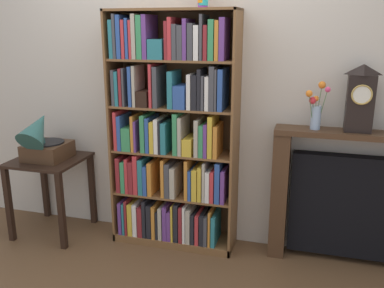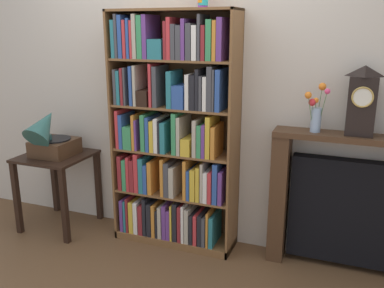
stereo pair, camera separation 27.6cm
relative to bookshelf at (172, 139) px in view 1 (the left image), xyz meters
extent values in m
cube|color=brown|center=(0.02, -0.14, -0.88)|extent=(7.91, 6.40, 0.02)
cube|color=beige|center=(0.14, 0.20, 0.45)|extent=(4.91, 0.08, 2.64)
cube|color=brown|center=(-0.47, 0.01, 0.05)|extent=(0.02, 0.31, 1.84)
cube|color=brown|center=(0.50, 0.01, 0.05)|extent=(0.02, 0.31, 1.84)
cube|color=brown|center=(0.02, 0.16, 0.05)|extent=(0.98, 0.01, 1.84)
cube|color=brown|center=(0.02, 0.01, 0.96)|extent=(0.98, 0.31, 0.02)
cube|color=brown|center=(0.02, 0.01, -0.84)|extent=(0.98, 0.31, 0.06)
cube|color=#663884|center=(-0.41, -0.03, -0.67)|extent=(0.03, 0.21, 0.27)
cube|color=teal|center=(-0.38, -0.02, -0.68)|extent=(0.02, 0.23, 0.27)
cube|color=maroon|center=(-0.36, -0.03, -0.66)|extent=(0.02, 0.21, 0.30)
cube|color=gold|center=(-0.33, -0.03, -0.67)|extent=(0.04, 0.21, 0.27)
cube|color=white|center=(-0.28, -0.01, -0.67)|extent=(0.04, 0.26, 0.27)
cube|color=maroon|center=(-0.24, -0.02, -0.68)|extent=(0.04, 0.23, 0.25)
cube|color=black|center=(-0.20, -0.01, -0.65)|extent=(0.03, 0.25, 0.31)
cube|color=black|center=(-0.16, -0.02, -0.67)|extent=(0.04, 0.24, 0.28)
cube|color=orange|center=(-0.12, -0.01, -0.67)|extent=(0.03, 0.25, 0.28)
cube|color=black|center=(-0.09, -0.02, -0.69)|extent=(0.02, 0.23, 0.23)
cube|color=#B2A893|center=(-0.07, -0.02, -0.68)|extent=(0.03, 0.22, 0.27)
cube|color=#663884|center=(-0.03, -0.01, -0.67)|extent=(0.03, 0.26, 0.29)
cube|color=#663884|center=(0.01, -0.03, -0.69)|extent=(0.03, 0.22, 0.25)
cube|color=gold|center=(0.03, -0.01, -0.66)|extent=(0.02, 0.24, 0.30)
cube|color=black|center=(0.07, -0.02, -0.65)|extent=(0.04, 0.23, 0.32)
cube|color=maroon|center=(0.10, -0.01, -0.66)|extent=(0.03, 0.24, 0.30)
cube|color=white|center=(0.13, -0.02, -0.66)|extent=(0.02, 0.23, 0.31)
cube|color=#B2A893|center=(0.16, 0.00, -0.67)|extent=(0.04, 0.26, 0.29)
cube|color=black|center=(0.20, -0.03, -0.69)|extent=(0.03, 0.21, 0.24)
cube|color=#C63338|center=(0.24, -0.03, -0.69)|extent=(0.03, 0.22, 0.25)
cube|color=black|center=(0.27, -0.02, -0.68)|extent=(0.03, 0.23, 0.25)
cube|color=#424247|center=(0.31, -0.01, -0.69)|extent=(0.03, 0.24, 0.24)
cube|color=orange|center=(0.34, -0.01, -0.67)|extent=(0.02, 0.25, 0.29)
cube|color=teal|center=(0.37, -0.01, -0.69)|extent=(0.03, 0.24, 0.25)
cube|color=brown|center=(0.02, 0.01, -0.45)|extent=(0.94, 0.29, 0.02)
cube|color=maroon|center=(-0.41, -0.02, -0.30)|extent=(0.03, 0.23, 0.29)
cube|color=#388E56|center=(-0.37, 0.00, -0.31)|extent=(0.03, 0.26, 0.26)
cube|color=#C63338|center=(-0.34, -0.01, -0.30)|extent=(0.02, 0.25, 0.28)
cube|color=maroon|center=(-0.30, -0.03, -0.31)|extent=(0.04, 0.21, 0.26)
cube|color=#C63338|center=(-0.26, -0.01, -0.28)|extent=(0.04, 0.25, 0.32)
cube|color=teal|center=(-0.22, -0.01, -0.30)|extent=(0.04, 0.25, 0.29)
cube|color=#2D519E|center=(-0.18, -0.03, -0.32)|extent=(0.03, 0.21, 0.24)
cube|color=orange|center=(-0.14, -0.02, -0.31)|extent=(0.03, 0.24, 0.27)
cube|color=orange|center=(-0.04, -0.03, -0.29)|extent=(0.03, 0.22, 0.30)
cube|color=#424247|center=(0.00, -0.01, -0.30)|extent=(0.04, 0.25, 0.27)
cube|color=#B2A893|center=(0.04, -0.02, -0.32)|extent=(0.04, 0.22, 0.24)
cube|color=orange|center=(0.15, -0.01, -0.29)|extent=(0.03, 0.25, 0.31)
cube|color=#2D519E|center=(0.18, -0.01, -0.32)|extent=(0.02, 0.25, 0.24)
cube|color=gold|center=(0.22, -0.01, -0.32)|extent=(0.04, 0.25, 0.25)
cube|color=gold|center=(0.26, -0.01, -0.31)|extent=(0.03, 0.25, 0.27)
cube|color=#B2A893|center=(0.29, -0.02, -0.29)|extent=(0.02, 0.23, 0.30)
cube|color=white|center=(0.32, -0.02, -0.32)|extent=(0.03, 0.22, 0.24)
cube|color=#C63338|center=(0.35, -0.02, -0.32)|extent=(0.03, 0.24, 0.25)
cube|color=#2D519E|center=(0.39, -0.01, -0.28)|extent=(0.04, 0.25, 0.31)
cube|color=#663884|center=(0.43, -0.02, -0.31)|extent=(0.03, 0.24, 0.26)
cube|color=brown|center=(0.02, 0.01, -0.10)|extent=(0.94, 0.29, 0.02)
cube|color=#C63338|center=(-0.42, -0.02, 0.06)|extent=(0.03, 0.24, 0.30)
cube|color=#2D519E|center=(-0.39, -0.02, 0.05)|extent=(0.03, 0.22, 0.27)
cube|color=#388E56|center=(-0.33, -0.03, 0.00)|extent=(0.07, 0.20, 0.18)
cube|color=orange|center=(-0.28, -0.03, 0.05)|extent=(0.02, 0.21, 0.28)
cube|color=#663884|center=(-0.25, -0.01, 0.03)|extent=(0.02, 0.25, 0.24)
cube|color=#388E56|center=(-0.19, -0.01, 0.05)|extent=(0.03, 0.25, 0.29)
cube|color=#2D519E|center=(-0.15, -0.01, 0.04)|extent=(0.03, 0.25, 0.27)
cube|color=gold|center=(-0.12, -0.01, 0.03)|extent=(0.03, 0.25, 0.24)
cube|color=white|center=(-0.08, -0.02, 0.04)|extent=(0.03, 0.23, 0.27)
cube|color=black|center=(-0.06, -0.01, 0.04)|extent=(0.02, 0.24, 0.25)
cube|color=teal|center=(-0.03, -0.03, 0.03)|extent=(0.04, 0.21, 0.24)
cube|color=#388E56|center=(0.07, 0.00, 0.07)|extent=(0.04, 0.27, 0.32)
cube|color=#B2A893|center=(0.10, -0.01, 0.05)|extent=(0.03, 0.25, 0.29)
cube|color=gold|center=(0.16, -0.02, -0.02)|extent=(0.07, 0.23, 0.13)
cube|color=#B2A893|center=(0.23, -0.01, 0.05)|extent=(0.03, 0.25, 0.28)
cube|color=#388E56|center=(0.27, -0.03, 0.03)|extent=(0.03, 0.21, 0.24)
cube|color=#663884|center=(0.30, -0.02, 0.03)|extent=(0.03, 0.23, 0.25)
cube|color=gold|center=(0.33, -0.01, 0.07)|extent=(0.03, 0.25, 0.31)
cube|color=orange|center=(0.37, -0.02, 0.03)|extent=(0.03, 0.23, 0.24)
cube|color=brown|center=(0.02, 0.01, 0.25)|extent=(0.94, 0.29, 0.02)
cube|color=#424247|center=(-0.42, 0.00, 0.40)|extent=(0.02, 0.26, 0.27)
cube|color=teal|center=(-0.39, -0.03, 0.39)|extent=(0.03, 0.20, 0.26)
cube|color=maroon|center=(-0.36, -0.02, 0.40)|extent=(0.02, 0.23, 0.28)
cube|color=#424247|center=(-0.33, -0.03, 0.40)|extent=(0.02, 0.21, 0.28)
cube|color=#2D519E|center=(-0.28, -0.02, 0.41)|extent=(0.02, 0.24, 0.30)
cube|color=#B2A893|center=(-0.25, -0.03, 0.41)|extent=(0.02, 0.20, 0.30)
cube|color=black|center=(-0.19, -0.04, 0.32)|extent=(0.09, 0.18, 0.12)
cube|color=#C63338|center=(-0.12, 0.00, 0.42)|extent=(0.02, 0.26, 0.32)
cube|color=#424247|center=(-0.08, -0.02, 0.41)|extent=(0.03, 0.23, 0.30)
cube|color=teal|center=(0.03, -0.02, 0.40)|extent=(0.04, 0.23, 0.27)
cube|color=#2D519E|center=(0.10, -0.03, 0.35)|extent=(0.09, 0.20, 0.17)
cube|color=white|center=(0.17, -0.02, 0.39)|extent=(0.03, 0.24, 0.25)
cube|color=black|center=(0.21, -0.03, 0.39)|extent=(0.04, 0.22, 0.25)
cube|color=black|center=(0.25, -0.03, 0.41)|extent=(0.03, 0.21, 0.29)
cube|color=#424247|center=(0.28, -0.01, 0.39)|extent=(0.02, 0.24, 0.25)
cube|color=white|center=(0.31, -0.01, 0.38)|extent=(0.03, 0.24, 0.24)
cube|color=#424247|center=(0.34, -0.01, 0.42)|extent=(0.04, 0.25, 0.31)
cube|color=#424247|center=(0.37, -0.02, 0.41)|extent=(0.02, 0.22, 0.29)
cube|color=#2D519E|center=(0.40, 0.00, 0.41)|extent=(0.03, 0.26, 0.29)
cube|color=brown|center=(0.02, 0.01, 0.60)|extent=(0.94, 0.29, 0.02)
cube|color=teal|center=(-0.41, -0.01, 0.75)|extent=(0.03, 0.26, 0.28)
cube|color=#424247|center=(-0.39, -0.02, 0.77)|extent=(0.02, 0.24, 0.32)
cube|color=#2D519E|center=(-0.35, 0.00, 0.77)|extent=(0.03, 0.27, 0.31)
cube|color=#C63338|center=(-0.32, -0.02, 0.75)|extent=(0.02, 0.23, 0.27)
cube|color=#2D519E|center=(-0.29, 0.00, 0.76)|extent=(0.02, 0.27, 0.29)
cube|color=#C63338|center=(-0.26, -0.01, 0.75)|extent=(0.02, 0.24, 0.27)
cube|color=#B2A893|center=(-0.24, 0.00, 0.77)|extent=(0.03, 0.26, 0.32)
cube|color=#388E56|center=(-0.19, -0.03, 0.77)|extent=(0.04, 0.22, 0.31)
cube|color=#663884|center=(-0.15, -0.01, 0.77)|extent=(0.03, 0.25, 0.31)
cube|color=teal|center=(-0.07, -0.03, 0.68)|extent=(0.11, 0.21, 0.14)
cube|color=maroon|center=(0.01, -0.01, 0.75)|extent=(0.02, 0.25, 0.26)
cube|color=#C63338|center=(0.04, -0.01, 0.76)|extent=(0.03, 0.25, 0.29)
cube|color=#424247|center=(0.07, -0.01, 0.74)|extent=(0.03, 0.25, 0.24)
cube|color=#424247|center=(0.11, -0.01, 0.73)|extent=(0.04, 0.25, 0.24)
cube|color=#663884|center=(0.14, -0.02, 0.75)|extent=(0.03, 0.23, 0.28)
cube|color=#424247|center=(0.18, -0.02, 0.74)|extent=(0.04, 0.22, 0.25)
cube|color=white|center=(0.23, -0.03, 0.73)|extent=(0.04, 0.21, 0.24)
cube|color=#424247|center=(0.26, -0.03, 0.77)|extent=(0.02, 0.22, 0.31)
cube|color=maroon|center=(0.29, -0.03, 0.73)|extent=(0.03, 0.20, 0.24)
cube|color=#388E56|center=(0.33, -0.02, 0.75)|extent=(0.04, 0.22, 0.27)
cube|color=orange|center=(0.37, -0.01, 0.75)|extent=(0.03, 0.24, 0.27)
cube|color=#663884|center=(0.41, -0.03, 0.76)|extent=(0.04, 0.21, 0.29)
cylinder|color=purple|center=(0.23, 0.03, 1.01)|extent=(0.07, 0.07, 0.10)
cube|color=black|center=(-1.04, -0.11, -0.22)|extent=(0.55, 0.55, 0.02)
cube|color=black|center=(-1.29, -0.35, -0.55)|extent=(0.04, 0.04, 0.64)
cube|color=black|center=(-0.80, -0.35, -0.55)|extent=(0.04, 0.04, 0.64)
cube|color=black|center=(-1.29, 0.13, -0.55)|extent=(0.04, 0.04, 0.64)
cube|color=black|center=(-0.80, 0.13, -0.55)|extent=(0.04, 0.04, 0.64)
cube|color=#472D1C|center=(-1.04, -0.11, -0.15)|extent=(0.32, 0.33, 0.13)
cylinder|color=black|center=(-1.04, -0.11, -0.07)|extent=(0.27, 0.27, 0.01)
cylinder|color=#2D605B|center=(-1.04, -0.16, -0.05)|extent=(0.03, 0.03, 0.06)
cone|color=#2D605B|center=(-1.04, -0.22, 0.07)|extent=(0.23, 0.36, 0.35)
cube|color=#472D1C|center=(1.32, 0.06, 0.12)|extent=(1.09, 0.21, 0.04)
cube|color=#472D1C|center=(0.84, 0.06, -0.39)|extent=(0.12, 0.19, 0.97)
cube|color=black|center=(1.32, 0.09, -0.43)|extent=(0.81, 0.11, 0.78)
cube|color=black|center=(1.34, 0.06, 0.34)|extent=(0.18, 0.11, 0.39)
pyramid|color=black|center=(1.34, 0.06, 0.57)|extent=(0.18, 0.11, 0.07)
cylinder|color=silver|center=(1.34, 0.00, 0.41)|extent=(0.12, 0.01, 0.12)
torus|color=#B79347|center=(1.34, -0.01, 0.41)|extent=(0.14, 0.01, 0.14)
cylinder|color=#99B2D1|center=(1.06, 0.06, 0.22)|extent=(0.07, 0.07, 0.17)
cylinder|color=#4C753D|center=(1.05, 0.04, 0.26)|extent=(0.01, 0.01, 0.21)
sphere|color=orange|center=(1.05, 0.03, 0.36)|extent=(0.04, 0.04, 0.04)
cylinder|color=#4C753D|center=(1.04, 0.04, 0.25)|extent=(0.04, 0.03, 0.20)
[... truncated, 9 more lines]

